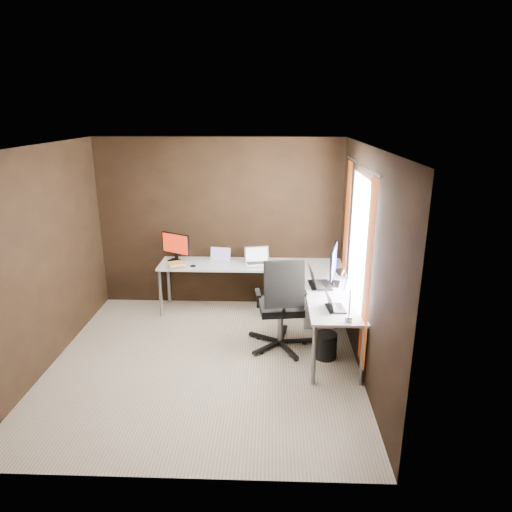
{
  "coord_description": "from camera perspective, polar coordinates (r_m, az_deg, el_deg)",
  "views": [
    {
      "loc": [
        0.78,
        -4.75,
        2.86
      ],
      "look_at": [
        0.57,
        0.95,
        1.02
      ],
      "focal_mm": 32.0,
      "sensor_mm": 36.0,
      "label": 1
    }
  ],
  "objects": [
    {
      "name": "desk_lamp",
      "position": [
        4.87,
        10.87,
        -3.98
      ],
      "size": [
        0.19,
        0.21,
        0.56
      ],
      "rotation": [
        0.0,
        0.0,
        0.15
      ],
      "color": "slate",
      "rests_on": "desk"
    },
    {
      "name": "mouse_left",
      "position": [
        6.52,
        -7.88,
        -1.23
      ],
      "size": [
        0.11,
        0.09,
        0.04
      ],
      "primitive_type": "ellipsoid",
      "rotation": [
        0.0,
        0.0,
        0.36
      ],
      "color": "black",
      "rests_on": "desk"
    },
    {
      "name": "book_stack",
      "position": [
        6.54,
        -9.84,
        -1.11
      ],
      "size": [
        0.28,
        0.25,
        0.08
      ],
      "rotation": [
        0.0,
        0.0,
        0.3
      ],
      "color": "tan",
      "rests_on": "desk"
    },
    {
      "name": "room",
      "position": [
        5.09,
        -2.91,
        -0.31
      ],
      "size": [
        3.6,
        3.6,
        2.5
      ],
      "color": "beige",
      "rests_on": "ground"
    },
    {
      "name": "monitor_left",
      "position": [
        6.76,
        -10.0,
        1.3
      ],
      "size": [
        0.44,
        0.25,
        0.42
      ],
      "rotation": [
        0.0,
        0.0,
        -0.49
      ],
      "color": "black",
      "rests_on": "desk"
    },
    {
      "name": "desk",
      "position": [
        6.19,
        2.57,
        -2.83
      ],
      "size": [
        2.65,
        2.25,
        0.73
      ],
      "color": "white",
      "rests_on": "ground"
    },
    {
      "name": "wastebasket",
      "position": [
        5.65,
        8.7,
        -11.0
      ],
      "size": [
        0.32,
        0.32,
        0.31
      ],
      "primitive_type": "cylinder",
      "rotation": [
        0.0,
        0.0,
        -0.2
      ],
      "color": "black",
      "rests_on": "ground"
    },
    {
      "name": "laptop_black_small",
      "position": [
        5.19,
        9.64,
        -6.14
      ],
      "size": [
        0.23,
        0.29,
        0.19
      ],
      "rotation": [
        0.0,
        0.0,
        1.69
      ],
      "color": "black",
      "rests_on": "desk"
    },
    {
      "name": "office_chair",
      "position": [
        5.73,
        3.13,
        -8.14
      ],
      "size": [
        0.68,
        0.68,
        1.21
      ],
      "rotation": [
        0.0,
        0.0,
        0.13
      ],
      "color": "black",
      "rests_on": "ground"
    },
    {
      "name": "laptop_black_big",
      "position": [
        5.82,
        7.66,
        -3.23
      ],
      "size": [
        0.3,
        0.4,
        0.25
      ],
      "rotation": [
        0.0,
        0.0,
        1.66
      ],
      "color": "black",
      "rests_on": "desk"
    },
    {
      "name": "drawer_pedestal",
      "position": [
        6.47,
        7.74,
        -5.66
      ],
      "size": [
        0.42,
        0.5,
        0.6
      ],
      "primitive_type": "cube",
      "color": "white",
      "rests_on": "ground"
    },
    {
      "name": "laptop_silver",
      "position": [
        6.59,
        0.15,
        -0.56
      ],
      "size": [
        0.4,
        0.31,
        0.24
      ],
      "rotation": [
        0.0,
        0.0,
        0.17
      ],
      "color": "silver",
      "rests_on": "desk"
    },
    {
      "name": "monitor_right",
      "position": [
        5.83,
        9.65,
        -0.89
      ],
      "size": [
        0.2,
        0.6,
        0.5
      ],
      "rotation": [
        0.0,
        0.0,
        1.35
      ],
      "color": "black",
      "rests_on": "desk"
    },
    {
      "name": "laptop_white",
      "position": [
        6.69,
        -4.57,
        -0.38
      ],
      "size": [
        0.33,
        0.26,
        0.2
      ],
      "rotation": [
        0.0,
        0.0,
        -0.16
      ],
      "color": "white",
      "rests_on": "desk"
    },
    {
      "name": "mouse_corner",
      "position": [
        6.41,
        3.31,
        -1.43
      ],
      "size": [
        0.09,
        0.06,
        0.04
      ],
      "primitive_type": "ellipsoid",
      "rotation": [
        0.0,
        0.0,
        -0.01
      ],
      "color": "black",
      "rests_on": "desk"
    }
  ]
}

